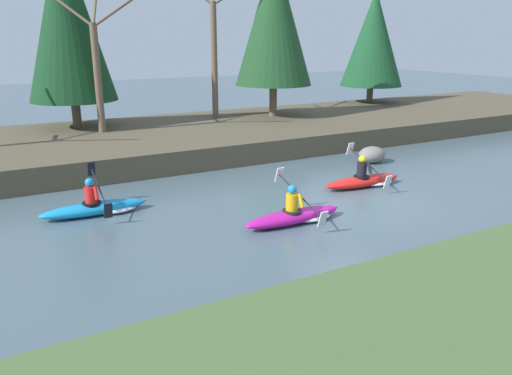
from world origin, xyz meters
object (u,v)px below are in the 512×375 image
at_px(kayaker_lead, 365,180).
at_px(kayaker_trailing, 99,207).
at_px(kayaker_middle, 297,215).
at_px(boulder_midstream, 372,155).

distance_m(kayaker_lead, kayaker_trailing, 7.93).
distance_m(kayaker_middle, boulder_midstream, 7.01).
bearing_deg(kayaker_lead, kayaker_middle, -152.71).
bearing_deg(kayaker_trailing, kayaker_middle, -34.50).
xyz_separation_m(kayaker_lead, kayaker_trailing, (-7.81, 1.38, 0.00)).
bearing_deg(boulder_midstream, kayaker_middle, -146.33).
relative_size(kayaker_middle, kayaker_trailing, 1.00).
bearing_deg(kayaker_middle, kayaker_lead, 23.18).
bearing_deg(boulder_midstream, kayaker_lead, -134.79).
height_order(kayaker_middle, boulder_midstream, kayaker_middle).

